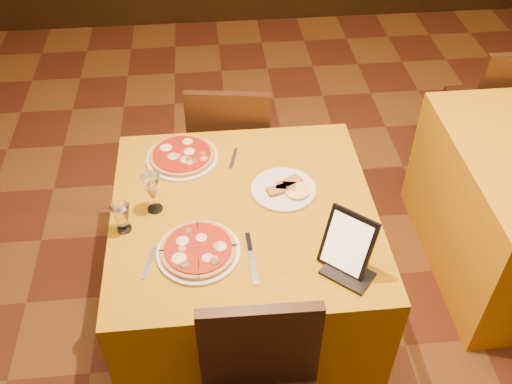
{
  "coord_description": "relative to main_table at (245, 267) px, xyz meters",
  "views": [
    {
      "loc": [
        -0.12,
        -1.44,
        2.41
      ],
      "look_at": [
        0.05,
        0.23,
        0.86
      ],
      "focal_mm": 40.0,
      "sensor_mm": 36.0,
      "label": 1
    }
  ],
  "objects": [
    {
      "name": "tablet",
      "position": [
        0.36,
        -0.33,
        0.49
      ],
      "size": [
        0.21,
        0.2,
        0.23
      ],
      "primitive_type": "cube",
      "rotation": [
        -0.35,
        0.0,
        -0.72
      ],
      "color": "black",
      "rests_on": "main_table"
    },
    {
      "name": "cutlet_dish",
      "position": [
        0.18,
        0.09,
        0.39
      ],
      "size": [
        0.28,
        0.28,
        0.03
      ],
      "rotation": [
        0.0,
        0.0,
        -0.08
      ],
      "color": "white",
      "rests_on": "main_table"
    },
    {
      "name": "fork_near",
      "position": [
        -0.38,
        -0.26,
        0.38
      ],
      "size": [
        0.05,
        0.16,
        0.01
      ],
      "primitive_type": "cube",
      "rotation": [
        0.0,
        0.0,
        1.35
      ],
      "color": "silver",
      "rests_on": "main_table"
    },
    {
      "name": "knife",
      "position": [
        0.01,
        -0.28,
        0.38
      ],
      "size": [
        0.03,
        0.25,
        0.01
      ],
      "primitive_type": "cube",
      "rotation": [
        0.0,
        0.0,
        1.61
      ],
      "color": "#B6B5BD",
      "rests_on": "main_table"
    },
    {
      "name": "wine_glass",
      "position": [
        -0.37,
        0.03,
        0.47
      ],
      "size": [
        0.07,
        0.07,
        0.19
      ],
      "primitive_type": null,
      "rotation": [
        0.0,
        0.0,
        0.06
      ],
      "color": "#D1BC77",
      "rests_on": "main_table"
    },
    {
      "name": "pizza_near",
      "position": [
        -0.19,
        -0.23,
        0.39
      ],
      "size": [
        0.32,
        0.32,
        0.03
      ],
      "rotation": [
        0.0,
        0.0,
        0.13
      ],
      "color": "white",
      "rests_on": "main_table"
    },
    {
      "name": "chair_main_far",
      "position": [
        -0.0,
        0.82,
        0.08
      ],
      "size": [
        0.5,
        0.5,
        0.91
      ],
      "primitive_type": null,
      "rotation": [
        0.0,
        0.0,
        3.0
      ],
      "color": "black",
      "rests_on": "floor"
    },
    {
      "name": "chair_side_far",
      "position": [
        1.58,
        1.05,
        0.08
      ],
      "size": [
        0.44,
        0.44,
        0.91
      ],
      "primitive_type": null,
      "rotation": [
        0.0,
        0.0,
        3.15
      ],
      "color": "black",
      "rests_on": "floor"
    },
    {
      "name": "water_glass",
      "position": [
        -0.49,
        -0.07,
        0.44
      ],
      "size": [
        0.08,
        0.08,
        0.13
      ],
      "primitive_type": null,
      "rotation": [
        0.0,
        0.0,
        -0.39
      ],
      "color": "white",
      "rests_on": "main_table"
    },
    {
      "name": "main_table",
      "position": [
        0.0,
        0.0,
        0.0
      ],
      "size": [
        1.1,
        1.1,
        0.75
      ],
      "primitive_type": "cube",
      "color": "#B3840B",
      "rests_on": "floor"
    },
    {
      "name": "fork_far",
      "position": [
        -0.02,
        0.33,
        0.38
      ],
      "size": [
        0.05,
        0.15,
        0.01
      ],
      "primitive_type": "cube",
      "rotation": [
        0.0,
        0.0,
        1.32
      ],
      "color": "#B0AFB6",
      "rests_on": "main_table"
    },
    {
      "name": "floor",
      "position": [
        0.0,
        -0.25,
        -0.38
      ],
      "size": [
        6.0,
        7.0,
        0.01
      ],
      "primitive_type": "cube",
      "color": "#5E2D19",
      "rests_on": "ground"
    },
    {
      "name": "pizza_far",
      "position": [
        -0.25,
        0.35,
        0.39
      ],
      "size": [
        0.33,
        0.33,
        0.03
      ],
      "rotation": [
        0.0,
        0.0,
        0.36
      ],
      "color": "white",
      "rests_on": "main_table"
    }
  ]
}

